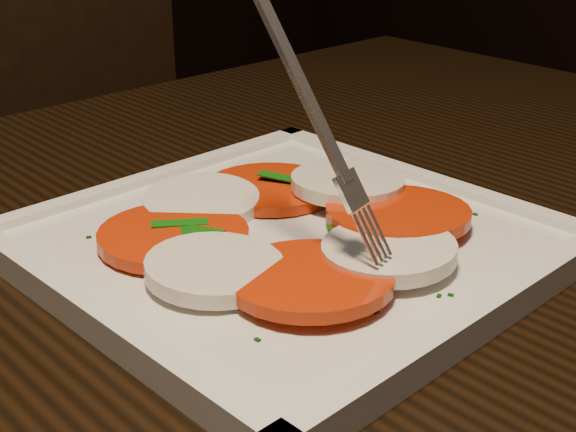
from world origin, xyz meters
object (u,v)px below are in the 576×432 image
(table, at_px, (266,338))
(chair, at_px, (91,169))
(fork, at_px, (297,113))
(plate, at_px, (288,245))

(table, height_order, chair, chair)
(table, xyz_separation_m, fork, (-0.03, -0.08, 0.21))
(plate, xyz_separation_m, fork, (-0.02, -0.03, 0.11))
(chair, relative_size, plate, 2.93)
(plate, bearing_deg, chair, 76.44)
(plate, height_order, fork, fork)
(plate, bearing_deg, table, 73.61)
(chair, height_order, fork, fork)
(table, height_order, fork, fork)
(chair, height_order, plate, chair)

